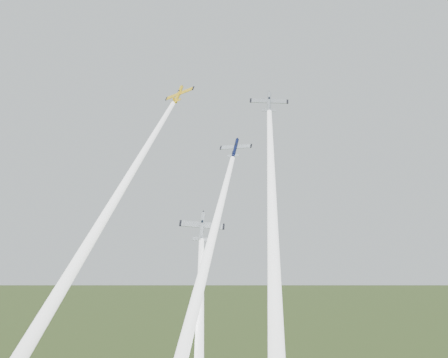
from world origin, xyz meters
TOP-DOWN VIEW (x-y plane):
  - plane_yellow at (-15.89, 5.27)m, footprint 8.49×6.95m
  - smoke_trail_yellow at (-18.75, -17.96)m, footprint 8.06×44.71m
  - plane_navy at (-1.01, 2.70)m, footprint 7.54×5.95m
  - smoke_trail_navy at (1.13, -18.36)m, footprint 6.65×40.31m
  - plane_silver_right at (7.13, 0.92)m, footprint 9.20×8.31m
  - smoke_trail_silver_right at (14.39, -20.34)m, footprint 16.32×41.38m
  - plane_silver_low at (-2.67, -10.49)m, footprint 10.02×9.54m

SIDE VIEW (x-z plane):
  - smoke_trail_navy at x=1.13m, z-range 50.35..97.95m
  - smoke_trail_silver_right at x=14.39m, z-range 55.95..106.67m
  - plane_silver_low at x=-2.67m, z-range 78.63..86.68m
  - smoke_trail_yellow at x=-18.75m, z-range 58.69..111.66m
  - plane_navy at x=-1.01m, z-range 96.52..102.63m
  - plane_silver_right at x=7.13m, z-range 104.69..111.90m
  - plane_yellow at x=-15.89m, z-range 109.18..117.39m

